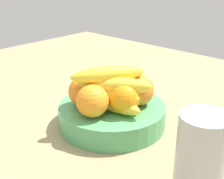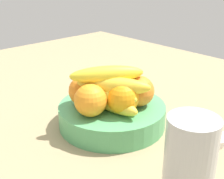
{
  "view_description": "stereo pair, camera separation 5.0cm",
  "coord_description": "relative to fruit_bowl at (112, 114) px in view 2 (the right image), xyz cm",
  "views": [
    {
      "loc": [
        -42.62,
        50.97,
        36.99
      ],
      "look_at": [
        2.73,
        2.05,
        9.34
      ],
      "focal_mm": 48.67,
      "sensor_mm": 36.0,
      "label": 1
    },
    {
      "loc": [
        -46.18,
        47.42,
        36.99
      ],
      "look_at": [
        2.73,
        2.05,
        9.34
      ],
      "focal_mm": 48.67,
      "sensor_mm": 36.0,
      "label": 2
    }
  ],
  "objects": [
    {
      "name": "orange_top_stack",
      "position": [
        -4.51,
        -4.52,
        6.38
      ],
      "size": [
        7.41,
        7.41,
        7.41
      ],
      "primitive_type": "sphere",
      "color": "orange",
      "rests_on": "fruit_bowl"
    },
    {
      "name": "thermos_tumbler",
      "position": [
        -28.14,
        9.47,
        5.29
      ],
      "size": [
        8.16,
        8.16,
        15.92
      ],
      "primitive_type": "cylinder",
      "color": "#B9BAB9",
      "rests_on": "ground_plane"
    },
    {
      "name": "jar_lid",
      "position": [
        -21.34,
        -11.3,
        -1.91
      ],
      "size": [
        6.43,
        6.43,
        1.52
      ],
      "primitive_type": "cylinder",
      "color": "white",
      "rests_on": "ground_plane"
    },
    {
      "name": "orange_back_right",
      "position": [
        -4.8,
        1.2,
        6.38
      ],
      "size": [
        7.41,
        7.41,
        7.41
      ],
      "primitive_type": "sphere",
      "color": "orange",
      "rests_on": "fruit_bowl"
    },
    {
      "name": "orange_front_left",
      "position": [
        1.18,
        -6.24,
        6.38
      ],
      "size": [
        7.41,
        7.41,
        7.41
      ],
      "primitive_type": "sphere",
      "color": "orange",
      "rests_on": "fruit_bowl"
    },
    {
      "name": "ground_plane",
      "position": [
        -2.73,
        -2.05,
        -4.17
      ],
      "size": [
        180.0,
        140.0,
        3.0
      ],
      "primitive_type": "cube",
      "color": "#998761"
    },
    {
      "name": "orange_center",
      "position": [
        4.43,
        4.96,
        6.38
      ],
      "size": [
        7.41,
        7.41,
        7.41
      ],
      "primitive_type": "sphere",
      "color": "orange",
      "rests_on": "fruit_bowl"
    },
    {
      "name": "orange_front_right",
      "position": [
        5.94,
        -1.95,
        6.38
      ],
      "size": [
        7.41,
        7.41,
        7.41
      ],
      "primitive_type": "sphere",
      "color": "orange",
      "rests_on": "fruit_bowl"
    },
    {
      "name": "banana_bunch",
      "position": [
        -1.36,
        2.61,
        7.97
      ],
      "size": [
        18.38,
        16.56,
        10.6
      ],
      "color": "yellow",
      "rests_on": "fruit_bowl"
    },
    {
      "name": "orange_back_left",
      "position": [
        -0.81,
        7.24,
        6.38
      ],
      "size": [
        7.41,
        7.41,
        7.41
      ],
      "primitive_type": "sphere",
      "color": "orange",
      "rests_on": "fruit_bowl"
    },
    {
      "name": "fruit_bowl",
      "position": [
        0.0,
        0.0,
        0.0
      ],
      "size": [
        26.04,
        26.04,
        5.34
      ],
      "primitive_type": "cylinder",
      "color": "#50A366",
      "rests_on": "ground_plane"
    }
  ]
}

